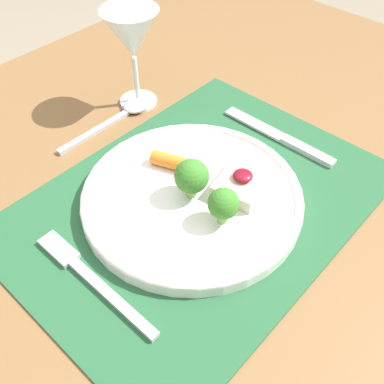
% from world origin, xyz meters
% --- Properties ---
extents(dining_table, '(1.33, 1.04, 0.78)m').
position_xyz_m(dining_table, '(0.00, 0.00, 0.68)').
color(dining_table, brown).
rests_on(dining_table, ground_plane).
extents(placemat, '(0.50, 0.36, 0.00)m').
position_xyz_m(placemat, '(0.00, 0.00, 0.78)').
color(placemat, '#235633').
rests_on(placemat, dining_table).
extents(dinner_plate, '(0.29, 0.29, 0.07)m').
position_xyz_m(dinner_plate, '(-0.01, 0.00, 0.79)').
color(dinner_plate, white).
rests_on(dinner_plate, placemat).
extents(fork, '(0.02, 0.20, 0.01)m').
position_xyz_m(fork, '(-0.18, 0.02, 0.78)').
color(fork, '#B2B2B7').
rests_on(fork, placemat).
extents(knife, '(0.02, 0.20, 0.01)m').
position_xyz_m(knife, '(0.18, -0.01, 0.78)').
color(knife, '#B2B2B7').
rests_on(knife, placemat).
extents(spoon, '(0.18, 0.04, 0.01)m').
position_xyz_m(spoon, '(0.06, 0.22, 0.78)').
color(spoon, '#B2B2B7').
rests_on(spoon, dining_table).
extents(wine_glass_near, '(0.09, 0.09, 0.16)m').
position_xyz_m(wine_glass_near, '(0.10, 0.23, 0.89)').
color(wine_glass_near, white).
rests_on(wine_glass_near, dining_table).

